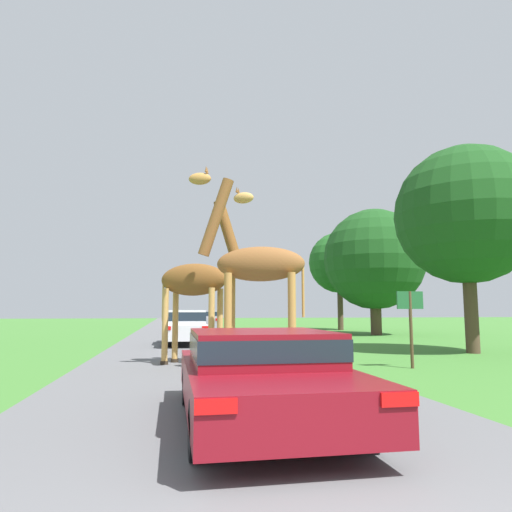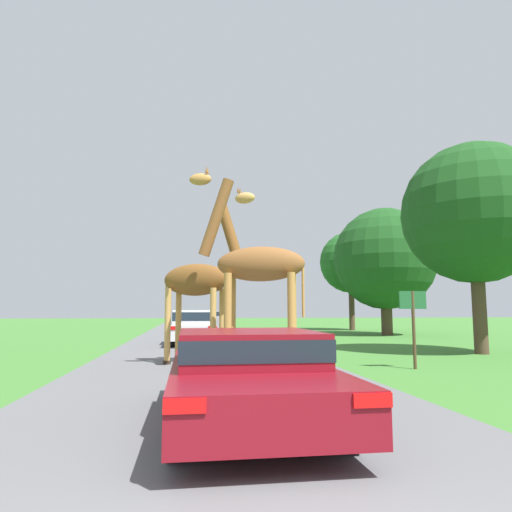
{
  "view_description": "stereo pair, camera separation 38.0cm",
  "coord_description": "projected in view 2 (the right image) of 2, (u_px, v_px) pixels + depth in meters",
  "views": [
    {
      "loc": [
        -0.91,
        -1.78,
        1.43
      ],
      "look_at": [
        1.04,
        8.83,
        2.71
      ],
      "focal_mm": 32.0,
      "sensor_mm": 36.0,
      "label": 1
    },
    {
      "loc": [
        -0.54,
        -1.84,
        1.43
      ],
      "look_at": [
        1.04,
        8.83,
        2.71
      ],
      "focal_mm": 32.0,
      "sensor_mm": 36.0,
      "label": 2
    }
  ],
  "objects": [
    {
      "name": "road",
      "position": [
        196.0,
        331.0,
        31.19
      ],
      "size": [
        6.42,
        120.0,
        0.0
      ],
      "color": "#5B5B5E",
      "rests_on": "ground"
    },
    {
      "name": "tree_right_cluster",
      "position": [
        351.0,
        262.0,
        32.78
      ],
      "size": [
        4.4,
        4.4,
        7.05
      ],
      "color": "#4C3828",
      "rests_on": "ground"
    },
    {
      "name": "car_queue_right",
      "position": [
        192.0,
        326.0,
        19.2
      ],
      "size": [
        1.79,
        4.42,
        1.42
      ],
      "color": "silver",
      "rests_on": "ground"
    },
    {
      "name": "giraffe_near_road",
      "position": [
        255.0,
        269.0,
        10.86
      ],
      "size": [
        2.86,
        1.22,
        4.96
      ],
      "rotation": [
        0.0,
        0.0,
        1.3
      ],
      "color": "#B77F3D",
      "rests_on": "ground"
    },
    {
      "name": "sign_post",
      "position": [
        413.0,
        315.0,
        11.22
      ],
      "size": [
        0.7,
        0.08,
        1.89
      ],
      "color": "#4C3823",
      "rests_on": "ground"
    },
    {
      "name": "giraffe_companion",
      "position": [
        200.0,
        280.0,
        12.29
      ],
      "size": [
        2.55,
        1.69,
        4.69
      ],
      "rotation": [
        0.0,
        0.0,
        -2.08
      ],
      "color": "tan",
      "rests_on": "ground"
    },
    {
      "name": "car_queue_left",
      "position": [
        213.0,
        321.0,
        29.42
      ],
      "size": [
        1.99,
        4.08,
        1.38
      ],
      "color": "gray",
      "rests_on": "ground"
    },
    {
      "name": "car_lead_maroon",
      "position": [
        247.0,
        372.0,
        5.86
      ],
      "size": [
        1.91,
        4.38,
        1.16
      ],
      "color": "maroon",
      "rests_on": "ground"
    },
    {
      "name": "tree_centre_back",
      "position": [
        474.0,
        213.0,
        15.4
      ],
      "size": [
        4.77,
        4.77,
        7.07
      ],
      "color": "#4C3828",
      "rests_on": "ground"
    },
    {
      "name": "tree_left_edge",
      "position": [
        385.0,
        259.0,
        26.44
      ],
      "size": [
        5.88,
        5.88,
        7.33
      ],
      "color": "#4C3828",
      "rests_on": "ground"
    }
  ]
}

